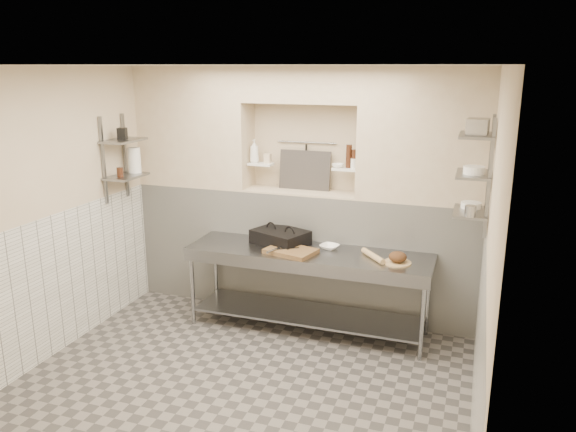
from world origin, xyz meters
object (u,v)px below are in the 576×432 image
at_px(bowl_alcove, 338,166).
at_px(cutting_board, 291,251).
at_px(mixing_bowl, 330,247).
at_px(jug_left, 134,160).
at_px(bread_loaf, 398,257).
at_px(rolling_pin, 373,256).
at_px(prep_table, 308,274).
at_px(panini_press, 280,237).
at_px(bottle_soap, 254,151).

bearing_deg(bowl_alcove, cutting_board, -115.19).
relative_size(mixing_bowl, jug_left, 0.68).
height_order(mixing_bowl, bread_loaf, bread_loaf).
height_order(cutting_board, rolling_pin, rolling_pin).
relative_size(cutting_board, bread_loaf, 2.81).
distance_m(prep_table, rolling_pin, 0.75).
bearing_deg(panini_press, bread_loaf, 12.31).
xyz_separation_m(prep_table, bottle_soap, (-0.82, 0.56, 1.20)).
xyz_separation_m(bread_loaf, jug_left, (-3.04, 0.10, 0.79)).
xyz_separation_m(prep_table, cutting_board, (-0.15, -0.10, 0.28)).
relative_size(bowl_alcove, jug_left, 0.46).
xyz_separation_m(bottle_soap, bowl_alcove, (0.98, 0.01, -0.11)).
bearing_deg(bread_loaf, rolling_pin, 166.54).
distance_m(prep_table, mixing_bowl, 0.38).
xyz_separation_m(cutting_board, bottle_soap, (-0.67, 0.66, 0.92)).
xyz_separation_m(panini_press, bread_loaf, (1.31, -0.22, -0.01)).
height_order(cutting_board, bottle_soap, bottle_soap).
height_order(mixing_bowl, rolling_pin, rolling_pin).
bearing_deg(cutting_board, panini_press, 128.87).
relative_size(cutting_board, bowl_alcove, 3.78).
relative_size(prep_table, bottle_soap, 9.68).
xyz_separation_m(rolling_pin, bowl_alcove, (-0.53, 0.57, 0.80)).
bearing_deg(panini_press, jug_left, -154.52).
relative_size(panini_press, bread_loaf, 3.82).
bearing_deg(bread_loaf, bowl_alcove, 141.39).
distance_m(mixing_bowl, jug_left, 2.43).
relative_size(rolling_pin, bottle_soap, 1.47).
relative_size(prep_table, panini_press, 3.84).
distance_m(panini_press, bowl_alcove, 1.01).
relative_size(rolling_pin, bread_loaf, 2.23).
bearing_deg(bowl_alcove, mixing_bowl, -85.43).
distance_m(bread_loaf, jug_left, 3.14).
relative_size(prep_table, cutting_board, 5.21).
bearing_deg(prep_table, bottle_soap, 145.93).
xyz_separation_m(rolling_pin, bottle_soap, (-1.51, 0.56, 0.92)).
bearing_deg(prep_table, mixing_bowl, 39.18).
xyz_separation_m(rolling_pin, bread_loaf, (0.26, -0.06, 0.04)).
xyz_separation_m(prep_table, rolling_pin, (0.69, -0.00, 0.29)).
distance_m(prep_table, panini_press, 0.52).
bearing_deg(cutting_board, bread_loaf, 2.20).
distance_m(bowl_alcove, jug_left, 2.31).
xyz_separation_m(panini_press, rolling_pin, (1.06, -0.16, -0.05)).
bearing_deg(rolling_pin, bread_loaf, -13.46).
bearing_deg(jug_left, prep_table, -1.18).
relative_size(mixing_bowl, bottle_soap, 0.72).
height_order(panini_press, cutting_board, panini_press).
height_order(panini_press, jug_left, jug_left).
bearing_deg(rolling_pin, bowl_alcove, 133.11).
distance_m(bottle_soap, jug_left, 1.37).
xyz_separation_m(prep_table, jug_left, (-2.09, 0.04, 1.11)).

